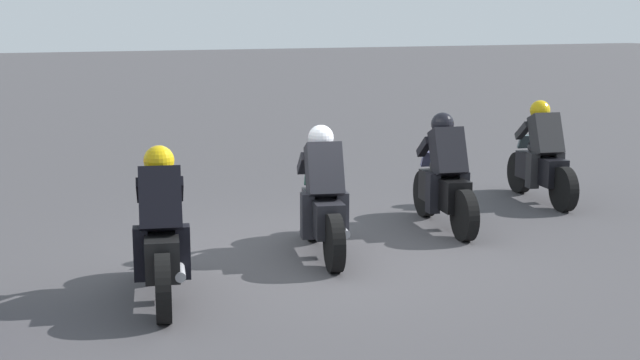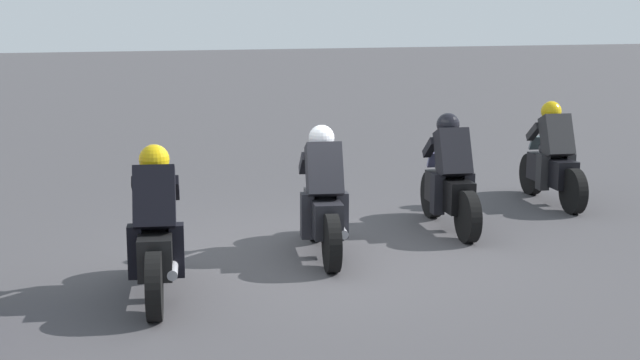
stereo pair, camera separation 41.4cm
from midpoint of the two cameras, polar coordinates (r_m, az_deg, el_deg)
ground_plane at (r=10.35m, az=0.80°, el=-4.85°), size 120.00×120.00×0.00m
rider_lane_a at (r=13.53m, az=15.58°, el=1.12°), size 2.03×0.62×1.51m
rider_lane_b at (r=11.61m, az=9.36°, el=-0.14°), size 2.03×0.61×1.51m
rider_lane_c at (r=10.21m, az=1.36°, el=-1.46°), size 2.02×0.65×1.51m
rider_lane_d at (r=8.81m, az=-9.16°, el=-3.55°), size 2.02×0.64×1.51m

